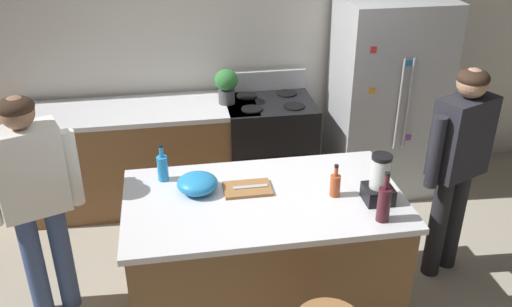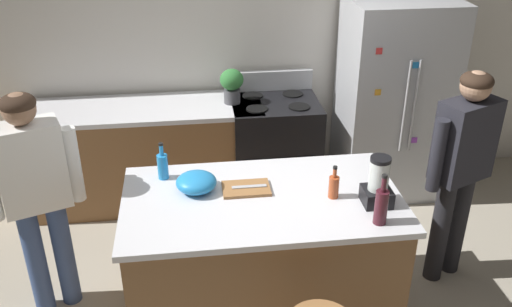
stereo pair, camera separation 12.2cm
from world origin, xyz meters
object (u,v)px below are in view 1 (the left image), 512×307
object	(u,v)px
bottle_cooking_sauce	(335,185)
bottle_wine	(384,203)
mixing_bowl	(197,183)
potted_plant	(226,84)
chef_knife	(251,187)
kitchen_island	(263,256)
person_by_island_left	(34,191)
cutting_board	(247,189)
stove_range	(269,147)
blender_appliance	(379,182)
person_by_sink_right	(459,156)
bottle_soda	(163,167)
refrigerator	(386,98)

from	to	relation	value
bottle_cooking_sauce	bottle_wine	distance (m)	0.36
bottle_wine	mixing_bowl	world-z (taller)	bottle_wine
potted_plant	chef_knife	bearing A→B (deg)	-90.83
kitchen_island	bottle_wine	world-z (taller)	bottle_wine
person_by_island_left	cutting_board	world-z (taller)	person_by_island_left
bottle_wine	chef_knife	size ratio (longest dim) A/B	1.44
stove_range	cutting_board	size ratio (longest dim) A/B	3.65
blender_appliance	bottle_wine	xyz separation A→B (m)	(-0.05, -0.20, -0.02)
person_by_sink_right	bottle_cooking_sauce	size ratio (longest dim) A/B	7.39
bottle_wine	mixing_bowl	distance (m)	1.14
person_by_sink_right	blender_appliance	xyz separation A→B (m)	(-0.72, -0.38, 0.08)
person_by_sink_right	potted_plant	xyz separation A→B (m)	(-1.44, 1.33, 0.12)
person_by_sink_right	blender_appliance	size ratio (longest dim) A/B	5.07
blender_appliance	bottle_soda	size ratio (longest dim) A/B	1.23
stove_range	chef_knife	size ratio (longest dim) A/B	4.97
stove_range	bottle_cooking_sauce	distance (m)	1.66
stove_range	cutting_board	distance (m)	1.55
potted_plant	kitchen_island	bearing A→B (deg)	-88.25
kitchen_island	potted_plant	bearing A→B (deg)	91.75
stove_range	bottle_wine	world-z (taller)	bottle_wine
stove_range	cutting_board	xyz separation A→B (m)	(-0.41, -1.42, 0.46)
stove_range	person_by_sink_right	bearing A→B (deg)	-50.53
potted_plant	bottle_wine	bearing A→B (deg)	-70.42
bottle_soda	chef_knife	bearing A→B (deg)	-21.93
potted_plant	bottle_wine	size ratio (longest dim) A/B	0.95
person_by_island_left	potted_plant	distance (m)	1.89
person_by_sink_right	bottle_cooking_sauce	distance (m)	1.00
potted_plant	bottle_soda	world-z (taller)	potted_plant
person_by_island_left	potted_plant	xyz separation A→B (m)	(1.35, 1.31, 0.13)
kitchen_island	stove_range	xyz separation A→B (m)	(0.32, 1.52, 0.01)
person_by_sink_right	bottle_soda	distance (m)	2.01
kitchen_island	person_by_sink_right	bearing A→B (deg)	9.03
refrigerator	bottle_cooking_sauce	bearing A→B (deg)	-121.27
bottle_wine	mixing_bowl	bearing A→B (deg)	154.46
mixing_bowl	refrigerator	bearing A→B (deg)	37.51
kitchen_island	blender_appliance	distance (m)	0.91
blender_appliance	potted_plant	bearing A→B (deg)	113.02
kitchen_island	bottle_cooking_sauce	world-z (taller)	bottle_cooking_sauce
refrigerator	person_by_island_left	distance (m)	3.05
kitchen_island	blender_appliance	size ratio (longest dim) A/B	5.50
mixing_bowl	bottle_cooking_sauce	bearing A→B (deg)	-12.64
bottle_cooking_sauce	bottle_soda	bearing A→B (deg)	160.56
mixing_bowl	cutting_board	world-z (taller)	mixing_bowl
bottle_cooking_sauce	refrigerator	bearing A→B (deg)	58.73
refrigerator	blender_appliance	bearing A→B (deg)	-112.99
bottle_soda	chef_knife	xyz separation A→B (m)	(0.54, -0.22, -0.07)
blender_appliance	cutting_board	bearing A→B (deg)	161.62
refrigerator	chef_knife	size ratio (longest dim) A/B	8.05
person_by_island_left	kitchen_island	bearing A→B (deg)	-9.70
potted_plant	bottle_cooking_sauce	distance (m)	1.68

